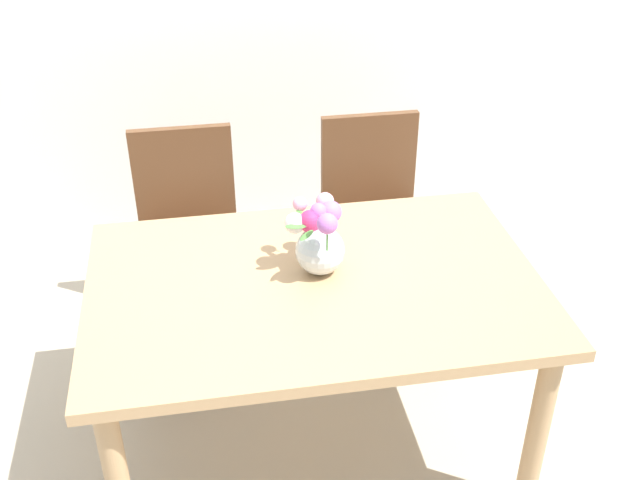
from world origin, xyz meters
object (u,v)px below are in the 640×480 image
(dining_table, at_px, (315,303))
(chair_left, at_px, (188,221))
(flower_vase, at_px, (319,240))
(chair_right, at_px, (373,205))

(dining_table, relative_size, chair_left, 1.63)
(chair_left, bearing_deg, flower_vase, 119.06)
(chair_left, xyz_separation_m, chair_right, (0.80, 0.00, 0.00))
(chair_right, distance_m, flower_vase, 0.92)
(dining_table, height_order, chair_left, chair_left)
(chair_left, height_order, chair_right, same)
(chair_right, bearing_deg, dining_table, 64.12)
(chair_left, distance_m, flower_vase, 0.94)
(chair_left, relative_size, chair_right, 1.00)
(chair_left, height_order, flower_vase, flower_vase)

